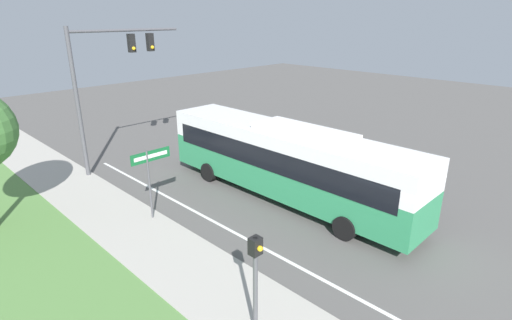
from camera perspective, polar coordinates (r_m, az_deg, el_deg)
The scene contains 6 objects.
ground_plane at distance 15.46m, azimuth 18.67°, elevation -10.82°, with size 80.00×80.00×0.00m, color #565451.
lane_divider_near at distance 12.77m, azimuth 11.00°, elevation -17.17°, with size 0.14×30.00×0.01m.
bus at distance 17.18m, azimuth 4.23°, elevation 0.29°, with size 2.59×12.45×3.36m.
signal_gantry at distance 21.18m, azimuth -20.45°, elevation 11.81°, with size 5.89×0.41×7.20m.
pedestrian_signal at distance 9.84m, azimuth -0.07°, elevation -15.46°, with size 0.28×0.34×2.82m.
street_sign at distance 15.69m, azimuth -14.87°, elevation -1.39°, with size 1.66×0.08×2.91m.
Camera 1 is at (-12.32, -5.36, 7.64)m, focal length 28.00 mm.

